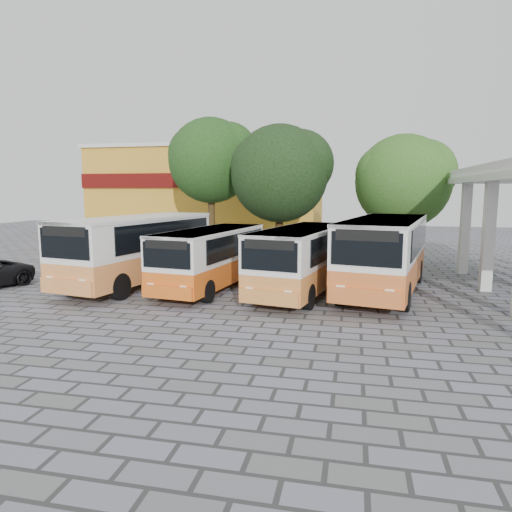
% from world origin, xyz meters
% --- Properties ---
extents(ground, '(90.00, 90.00, 0.00)m').
position_xyz_m(ground, '(0.00, 0.00, 0.00)').
color(ground, slate).
rests_on(ground, ground).
extents(shophouse_block, '(20.40, 10.40, 8.30)m').
position_xyz_m(shophouse_block, '(-11.00, 25.99, 4.16)').
color(shophouse_block, gold).
rests_on(shophouse_block, ground).
extents(bus_far_left, '(4.24, 9.14, 3.16)m').
position_xyz_m(bus_far_left, '(-7.49, 4.19, 1.83)').
color(bus_far_left, '#E78A41').
rests_on(bus_far_left, ground).
extents(bus_centre_left, '(3.26, 7.62, 2.65)m').
position_xyz_m(bus_centre_left, '(-3.93, 3.96, 1.54)').
color(bus_centre_left, orange).
rests_on(bus_centre_left, ground).
extents(bus_centre_right, '(3.76, 8.07, 2.78)m').
position_xyz_m(bus_centre_right, '(0.11, 3.93, 1.61)').
color(bus_centre_right, orange).
rests_on(bus_centre_right, ground).
extents(bus_far_right, '(4.38, 9.21, 3.17)m').
position_xyz_m(bus_far_right, '(3.49, 4.77, 1.83)').
color(bus_far_right, orange).
rests_on(bus_far_right, ground).
extents(tree_left, '(6.20, 5.90, 9.37)m').
position_xyz_m(tree_left, '(-7.66, 16.02, 6.61)').
color(tree_left, '#4C371A').
rests_on(tree_left, ground).
extents(tree_middle, '(6.32, 6.02, 8.39)m').
position_xyz_m(tree_middle, '(-2.35, 13.31, 5.58)').
color(tree_middle, '#392510').
rests_on(tree_middle, ground).
extents(tree_right, '(5.85, 5.57, 7.64)m').
position_xyz_m(tree_right, '(5.01, 13.57, 5.04)').
color(tree_right, '#38200E').
rests_on(tree_right, ground).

